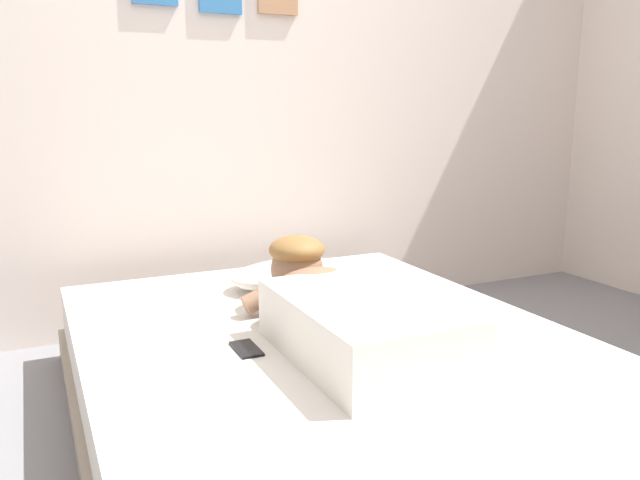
% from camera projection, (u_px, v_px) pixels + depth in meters
% --- Properties ---
extents(back_wall, '(4.45, 0.12, 2.50)m').
position_uv_depth(back_wall, '(217.00, 59.00, 2.89)').
color(back_wall, silver).
rests_on(back_wall, ground).
extents(bed, '(1.54, 2.02, 0.31)m').
position_uv_depth(bed, '(332.00, 384.00, 2.01)').
color(bed, gray).
rests_on(bed, ground).
extents(pillow, '(0.52, 0.32, 0.11)m').
position_uv_depth(pillow, '(293.00, 274.00, 2.53)').
color(pillow, white).
rests_on(pillow, bed).
extents(person_lying, '(0.43, 0.92, 0.27)m').
position_uv_depth(person_lying, '(343.00, 309.00, 1.93)').
color(person_lying, silver).
rests_on(person_lying, bed).
extents(coffee_cup, '(0.12, 0.09, 0.07)m').
position_uv_depth(coffee_cup, '(355.00, 289.00, 2.38)').
color(coffee_cup, white).
rests_on(coffee_cup, bed).
extents(cell_phone, '(0.07, 0.14, 0.01)m').
position_uv_depth(cell_phone, '(246.00, 349.00, 1.88)').
color(cell_phone, black).
rests_on(cell_phone, bed).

